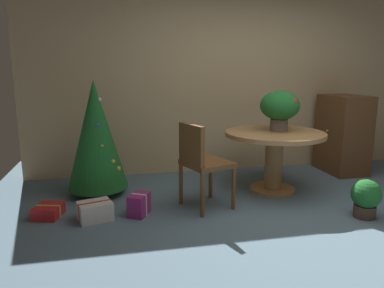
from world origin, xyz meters
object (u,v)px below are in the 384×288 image
holiday_tree (96,135)px  potted_plant (366,197)px  gift_box_red (48,211)px  gift_box_cream (95,211)px  round_dining_table (274,147)px  flower_vase (280,107)px  gift_box_purple (139,205)px  wooden_cabinet (343,134)px  wooden_chair_left_near (201,160)px

holiday_tree → potted_plant: size_ratio=3.46×
holiday_tree → gift_box_red: size_ratio=4.03×
gift_box_cream → round_dining_table: bearing=12.2°
flower_vase → holiday_tree: bearing=172.5°
gift_box_purple → wooden_cabinet: size_ratio=0.26×
potted_plant → round_dining_table: bearing=120.8°
wooden_chair_left_near → holiday_tree: (-1.09, 0.70, 0.19)m
round_dining_table → wooden_chair_left_near: bearing=-160.0°
round_dining_table → potted_plant: size_ratio=3.02×
wooden_cabinet → holiday_tree: bearing=-175.5°
flower_vase → wooden_chair_left_near: flower_vase is taller
round_dining_table → wooden_cabinet: bearing=24.4°
holiday_tree → gift_box_purple: bearing=-60.4°
flower_vase → gift_box_cream: flower_vase is taller
gift_box_cream → wooden_chair_left_near: bearing=4.8°
wooden_chair_left_near → holiday_tree: 1.31m
flower_vase → gift_box_cream: 2.41m
gift_box_cream → wooden_cabinet: 3.61m
wooden_cabinet → round_dining_table: bearing=-155.6°
gift_box_purple → gift_box_red: (-0.90, 0.14, -0.05)m
gift_box_red → flower_vase: bearing=7.2°
wooden_chair_left_near → gift_box_red: bearing=177.0°
flower_vase → gift_box_purple: size_ratio=1.65×
flower_vase → wooden_chair_left_near: 1.24m
gift_box_cream → potted_plant: size_ratio=0.95×
round_dining_table → holiday_tree: (-2.09, 0.34, 0.17)m
round_dining_table → gift_box_cream: (-2.09, -0.45, -0.46)m
flower_vase → potted_plant: bearing=-63.7°
wooden_chair_left_near → wooden_cabinet: 2.52m
flower_vase → wooden_cabinet: size_ratio=0.44×
gift_box_red → wooden_cabinet: 4.02m
wooden_chair_left_near → gift_box_cream: size_ratio=2.48×
potted_plant → wooden_cabinet: bearing=63.8°
round_dining_table → gift_box_purple: (-1.66, -0.42, -0.44)m
round_dining_table → wooden_cabinet: size_ratio=1.07×
gift_box_cream → gift_box_purple: size_ratio=1.27×
gift_box_purple → potted_plant: (2.22, -0.53, 0.10)m
round_dining_table → gift_box_purple: round_dining_table is taller
flower_vase → gift_box_cream: bearing=-166.8°
wooden_chair_left_near → gift_box_cream: bearing=-175.2°
holiday_tree → round_dining_table: bearing=-9.2°
round_dining_table → potted_plant: bearing=-59.2°
holiday_tree → wooden_cabinet: holiday_tree is taller
gift_box_cream → potted_plant: potted_plant is taller
gift_box_red → potted_plant: potted_plant is taller
gift_box_purple → gift_box_red: bearing=171.1°
wooden_cabinet → potted_plant: bearing=-116.2°
gift_box_red → potted_plant: (3.13, -0.67, 0.15)m
wooden_chair_left_near → round_dining_table: bearing=20.0°
round_dining_table → flower_vase: bearing=36.7°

